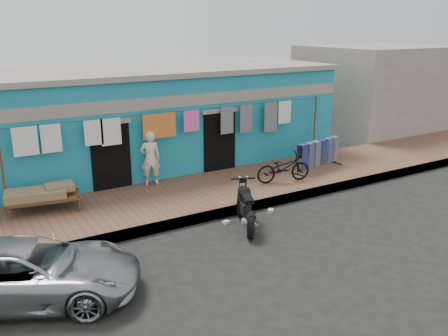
# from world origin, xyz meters

# --- Properties ---
(ground) EXTENTS (80.00, 80.00, 0.00)m
(ground) POSITION_xyz_m (0.00, 0.00, 0.00)
(ground) COLOR black
(ground) RESTS_ON ground
(sidewalk) EXTENTS (28.00, 3.00, 0.25)m
(sidewalk) POSITION_xyz_m (0.00, 3.00, 0.12)
(sidewalk) COLOR brown
(sidewalk) RESTS_ON ground
(curb) EXTENTS (28.00, 0.10, 0.25)m
(curb) POSITION_xyz_m (0.00, 1.55, 0.12)
(curb) COLOR gray
(curb) RESTS_ON ground
(building) EXTENTS (12.20, 5.20, 3.36)m
(building) POSITION_xyz_m (-0.00, 6.99, 1.69)
(building) COLOR teal
(building) RESTS_ON ground
(neighbor_right) EXTENTS (6.00, 5.00, 3.80)m
(neighbor_right) POSITION_xyz_m (11.00, 7.00, 1.90)
(neighbor_right) COLOR #9E9384
(neighbor_right) RESTS_ON ground
(clothesline) EXTENTS (10.06, 0.06, 2.10)m
(clothesline) POSITION_xyz_m (-0.27, 4.25, 1.83)
(clothesline) COLOR brown
(clothesline) RESTS_ON sidewalk
(car) EXTENTS (4.37, 3.28, 1.12)m
(car) POSITION_xyz_m (-5.15, 0.07, 0.56)
(car) COLOR #AAA9AE
(car) RESTS_ON ground
(seated_person) EXTENTS (0.65, 0.52, 1.58)m
(seated_person) POSITION_xyz_m (-1.14, 4.20, 1.04)
(seated_person) COLOR beige
(seated_person) RESTS_ON sidewalk
(bicycle) EXTENTS (1.72, 0.92, 1.06)m
(bicycle) POSITION_xyz_m (2.30, 2.47, 0.78)
(bicycle) COLOR black
(bicycle) RESTS_ON sidewalk
(motorcycle) EXTENTS (1.79, 2.10, 1.09)m
(motorcycle) POSITION_xyz_m (-0.09, 0.80, 0.54)
(motorcycle) COLOR black
(motorcycle) RESTS_ON ground
(charpoy) EXTENTS (2.08, 1.44, 0.61)m
(charpoy) POSITION_xyz_m (-4.19, 3.70, 0.55)
(charpoy) COLOR brown
(charpoy) RESTS_ON sidewalk
(jeans_rack) EXTENTS (2.18, 1.16, 0.97)m
(jeans_rack) POSITION_xyz_m (4.04, 2.93, 0.74)
(jeans_rack) COLOR black
(jeans_rack) RESTS_ON sidewalk
(litter_a) EXTENTS (0.19, 0.16, 0.07)m
(litter_a) POSITION_xyz_m (-0.44, 1.16, 0.04)
(litter_a) COLOR silver
(litter_a) RESTS_ON ground
(litter_b) EXTENTS (0.21, 0.21, 0.09)m
(litter_b) POSITION_xyz_m (0.94, 1.20, 0.04)
(litter_b) COLOR silver
(litter_b) RESTS_ON ground
(litter_c) EXTENTS (0.22, 0.23, 0.07)m
(litter_c) POSITION_xyz_m (0.02, 1.01, 0.04)
(litter_c) COLOR silver
(litter_c) RESTS_ON ground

